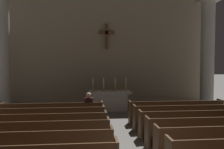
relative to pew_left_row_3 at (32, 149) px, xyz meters
The scene contains 18 objects.
pew_left_row_3 is the anchor object (origin of this frame).
pew_left_row_4 0.99m from the pew_left_row_3, 90.00° to the left, with size 3.89×0.50×0.95m.
pew_left_row_5 1.99m from the pew_left_row_3, 90.00° to the left, with size 3.89×0.50×0.95m.
pew_left_row_6 2.98m from the pew_left_row_3, 90.00° to the left, with size 3.89×0.50×0.95m.
pew_left_row_7 3.97m from the pew_left_row_3, 90.00° to the left, with size 3.89×0.50×0.95m.
pew_right_row_4 5.06m from the pew_left_row_3, 11.30° to the left, with size 3.89×0.50×0.95m.
pew_right_row_5 5.35m from the pew_left_row_3, 21.79° to the left, with size 3.89×0.50×0.95m.
pew_right_row_6 5.79m from the pew_left_row_3, 30.95° to the left, with size 3.89×0.50×0.95m.
pew_right_row_7 6.36m from the pew_left_row_3, 38.65° to the left, with size 3.89×0.50×0.95m.
column_left_third 8.05m from the pew_left_row_3, 111.69° to the left, with size 1.08×1.08×5.87m.
column_right_third 10.85m from the pew_left_row_3, 42.46° to the left, with size 1.08×1.08×5.87m.
altar 7.32m from the pew_left_row_3, 70.18° to the left, with size 2.20×0.90×1.01m.
candlestick_outer_left 7.12m from the pew_left_row_3, 76.66° to the left, with size 0.16×0.16×0.68m.
candlestick_inner_left 7.27m from the pew_left_row_3, 72.42° to the left, with size 0.16×0.16×0.68m.
candlestick_inner_right 7.47m from the pew_left_row_3, 68.00° to the left, with size 0.16×0.16×0.68m.
candlestick_outer_right 7.69m from the pew_left_row_3, 64.18° to the left, with size 0.16×0.16×0.68m.
apse_with_cross 9.81m from the pew_left_row_3, 74.52° to the left, with size 11.81×0.42×7.19m.
lone_worshipper 4.25m from the pew_left_row_3, 70.84° to the left, with size 0.32×0.43×1.32m.
Camera 1 is at (-1.19, -4.32, 2.60)m, focal length 41.60 mm.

